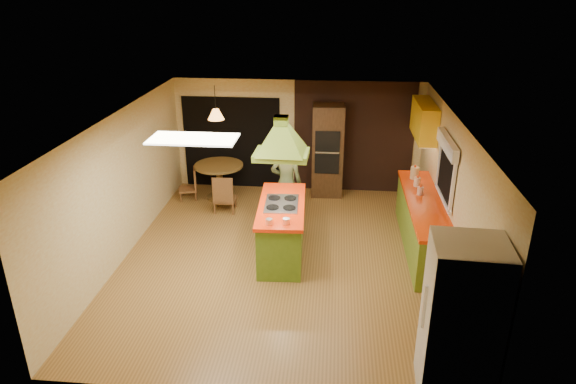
# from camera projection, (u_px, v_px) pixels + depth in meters

# --- Properties ---
(ground) EXTENTS (6.50, 6.50, 0.00)m
(ground) POSITION_uv_depth(u_px,v_px,m) (283.00, 257.00, 9.00)
(ground) COLOR olive
(ground) RESTS_ON ground
(room_walls) EXTENTS (5.50, 6.50, 6.50)m
(room_walls) POSITION_uv_depth(u_px,v_px,m) (282.00, 191.00, 8.52)
(room_walls) COLOR beige
(room_walls) RESTS_ON ground
(ceiling_plane) EXTENTS (6.50, 6.50, 0.00)m
(ceiling_plane) POSITION_uv_depth(u_px,v_px,m) (282.00, 118.00, 8.04)
(ceiling_plane) COLOR silver
(ceiling_plane) RESTS_ON room_walls
(brick_panel) EXTENTS (2.64, 0.03, 2.50)m
(brick_panel) POSITION_uv_depth(u_px,v_px,m) (354.00, 138.00, 11.38)
(brick_panel) COLOR #381E14
(brick_panel) RESTS_ON ground
(nook_opening) EXTENTS (2.20, 0.03, 2.10)m
(nook_opening) POSITION_uv_depth(u_px,v_px,m) (232.00, 143.00, 11.69)
(nook_opening) COLOR black
(nook_opening) RESTS_ON ground
(right_counter) EXTENTS (0.62, 3.05, 0.92)m
(right_counter) POSITION_uv_depth(u_px,v_px,m) (422.00, 224.00, 9.16)
(right_counter) COLOR olive
(right_counter) RESTS_ON ground
(upper_cabinets) EXTENTS (0.34, 1.40, 0.70)m
(upper_cabinets) POSITION_uv_depth(u_px,v_px,m) (424.00, 120.00, 10.05)
(upper_cabinets) COLOR yellow
(upper_cabinets) RESTS_ON room_walls
(window_right) EXTENTS (0.12, 1.35, 1.06)m
(window_right) POSITION_uv_depth(u_px,v_px,m) (447.00, 159.00, 8.45)
(window_right) COLOR black
(window_right) RESTS_ON room_walls
(fluor_panel) EXTENTS (1.20, 0.60, 0.03)m
(fluor_panel) POSITION_uv_depth(u_px,v_px,m) (193.00, 139.00, 7.04)
(fluor_panel) COLOR white
(fluor_panel) RESTS_ON ceiling_plane
(kitchen_island) EXTENTS (0.87, 1.97, 0.98)m
(kitchen_island) POSITION_uv_depth(u_px,v_px,m) (282.00, 229.00, 8.92)
(kitchen_island) COLOR #5B8421
(kitchen_island) RESTS_ON ground
(range_hood) EXTENTS (0.90, 0.66, 0.78)m
(range_hood) POSITION_uv_depth(u_px,v_px,m) (281.00, 131.00, 8.24)
(range_hood) COLOR olive
(range_hood) RESTS_ON ceiling_plane
(man) EXTENTS (0.62, 0.42, 1.66)m
(man) POSITION_uv_depth(u_px,v_px,m) (286.00, 183.00, 10.01)
(man) COLOR #48512B
(man) RESTS_ON ground
(refrigerator) EXTENTS (0.84, 0.80, 1.95)m
(refrigerator) POSITION_uv_depth(u_px,v_px,m) (461.00, 320.00, 5.76)
(refrigerator) COLOR silver
(refrigerator) RESTS_ON ground
(wall_oven) EXTENTS (0.70, 0.63, 2.05)m
(wall_oven) POSITION_uv_depth(u_px,v_px,m) (327.00, 151.00, 11.25)
(wall_oven) COLOR #482E17
(wall_oven) RESTS_ON ground
(dining_table) EXTENTS (1.06, 1.06, 0.79)m
(dining_table) POSITION_uv_depth(u_px,v_px,m) (219.00, 174.00, 11.21)
(dining_table) COLOR brown
(dining_table) RESTS_ON ground
(chair_left) EXTENTS (0.47, 0.47, 0.70)m
(chair_left) POSITION_uv_depth(u_px,v_px,m) (187.00, 184.00, 11.26)
(chair_left) COLOR brown
(chair_left) RESTS_ON ground
(chair_near) EXTENTS (0.46, 0.46, 0.81)m
(chair_near) POSITION_uv_depth(u_px,v_px,m) (225.00, 193.00, 10.65)
(chair_near) COLOR brown
(chair_near) RESTS_ON ground
(pendant_lamp) EXTENTS (0.39, 0.39, 0.22)m
(pendant_lamp) POSITION_uv_depth(u_px,v_px,m) (216.00, 114.00, 10.69)
(pendant_lamp) COLOR #FF9E3F
(pendant_lamp) RESTS_ON ceiling_plane
(canister_large) EXTENTS (0.18, 0.18, 0.24)m
(canister_large) POSITION_uv_depth(u_px,v_px,m) (414.00, 173.00, 9.93)
(canister_large) COLOR beige
(canister_large) RESTS_ON right_counter
(canister_medium) EXTENTS (0.15, 0.15, 0.17)m
(canister_medium) POSITION_uv_depth(u_px,v_px,m) (417.00, 182.00, 9.57)
(canister_medium) COLOR beige
(canister_medium) RESTS_ON right_counter
(canister_small) EXTENTS (0.13, 0.13, 0.15)m
(canister_small) POSITION_uv_depth(u_px,v_px,m) (420.00, 191.00, 9.20)
(canister_small) COLOR beige
(canister_small) RESTS_ON right_counter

